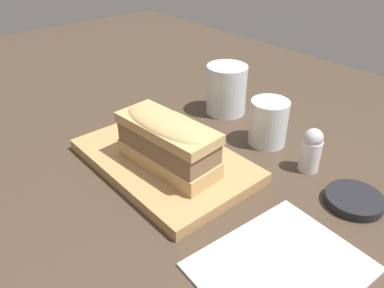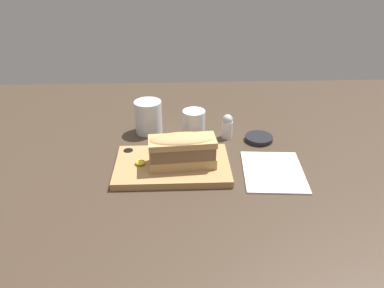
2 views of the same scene
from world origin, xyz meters
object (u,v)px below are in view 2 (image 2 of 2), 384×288
object	(u,v)px
serving_board	(172,166)
napkin	(273,171)
water_glass	(149,119)
salt_shaker	(227,126)
wine_glass	(194,125)
sandwich	(182,149)
condiment_dish	(259,138)

from	to	relation	value
serving_board	napkin	size ratio (longest dim) A/B	1.46
water_glass	serving_board	bearing A→B (deg)	-71.56
napkin	salt_shaker	world-z (taller)	salt_shaker
serving_board	wine_glass	xyz separation A→B (cm)	(6.28, 17.81, 2.60)
sandwich	napkin	distance (cm)	23.38
serving_board	salt_shaker	xyz separation A→B (cm)	(15.83, 16.34, 2.76)
serving_board	condiment_dish	world-z (taller)	serving_board
serving_board	wine_glass	world-z (taller)	wine_glass
wine_glass	condiment_dish	world-z (taller)	wine_glass
sandwich	wine_glass	bearing A→B (deg)	79.07
wine_glass	water_glass	bearing A→B (deg)	166.46
condiment_dish	wine_glass	bearing A→B (deg)	168.57
water_glass	salt_shaker	size ratio (longest dim) A/B	1.34
water_glass	sandwich	bearing A→B (deg)	-66.48
sandwich	condiment_dish	distance (cm)	27.48
serving_board	wine_glass	size ratio (longest dim) A/B	3.59
salt_shaker	condiment_dish	bearing A→B (deg)	-14.26
napkin	condiment_dish	xyz separation A→B (cm)	(-0.31, 16.66, 0.47)
sandwich	condiment_dish	bearing A→B (deg)	34.32
serving_board	salt_shaker	bearing A→B (deg)	45.91
napkin	wine_glass	bearing A→B (deg)	132.75
serving_board	salt_shaker	size ratio (longest dim) A/B	3.94
sandwich	napkin	world-z (taller)	sandwich
wine_glass	salt_shaker	size ratio (longest dim) A/B	1.10
sandwich	wine_glass	size ratio (longest dim) A/B	2.11
serving_board	sandwich	distance (cm)	6.08
condiment_dish	napkin	bearing A→B (deg)	-88.92
water_glass	wine_glass	bearing A→B (deg)	-13.54
serving_board	napkin	xyz separation A→B (cm)	(25.15, -2.61, -0.71)
condiment_dish	salt_shaker	bearing A→B (deg)	165.74
wine_glass	condiment_dish	xyz separation A→B (cm)	(18.56, -3.75, -2.84)
serving_board	water_glass	world-z (taller)	water_glass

